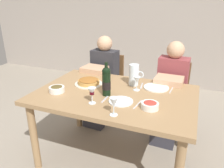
{
  "coord_description": "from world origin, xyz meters",
  "views": [
    {
      "loc": [
        0.68,
        -1.77,
        1.59
      ],
      "look_at": [
        -0.03,
        0.01,
        0.84
      ],
      "focal_mm": 34.78,
      "sensor_mm": 36.0,
      "label": 1
    }
  ],
  "objects": [
    {
      "name": "diner_left",
      "position": [
        -0.46,
        0.68,
        0.62
      ],
      "size": [
        0.36,
        0.52,
        1.16
      ],
      "rotation": [
        0.0,
        0.0,
        3.07
      ],
      "color": "#2D2D33",
      "rests_on": "ground"
    },
    {
      "name": "chair_left",
      "position": [
        -0.44,
        0.92,
        0.5
      ],
      "size": [
        0.43,
        0.43,
        0.87
      ],
      "rotation": [
        0.0,
        0.0,
        3.07
      ],
      "color": "brown",
      "rests_on": "ground"
    },
    {
      "name": "wine_glass_right_diner",
      "position": [
        0.17,
        0.14,
        0.86
      ],
      "size": [
        0.07,
        0.07,
        0.14
      ],
      "color": "silver",
      "rests_on": "dining_table"
    },
    {
      "name": "spoon_right_setting",
      "position": [
        0.19,
        0.27,
        0.76
      ],
      "size": [
        0.04,
        0.16,
        0.0
      ],
      "primitive_type": "cube",
      "rotation": [
        0.0,
        0.0,
        1.7
      ],
      "color": "silver",
      "rests_on": "dining_table"
    },
    {
      "name": "ground_plane",
      "position": [
        0.0,
        0.0,
        0.0
      ],
      "size": [
        8.0,
        8.0,
        0.0
      ],
      "primitive_type": "plane",
      "color": "gray"
    },
    {
      "name": "dinner_plate_left_setting",
      "position": [
        0.12,
        -0.16,
        0.77
      ],
      "size": [
        0.21,
        0.21,
        0.01
      ],
      "primitive_type": "cylinder",
      "color": "silver",
      "rests_on": "dining_table"
    },
    {
      "name": "back_wall",
      "position": [
        0.0,
        2.45,
        1.4
      ],
      "size": [
        8.0,
        0.1,
        2.8
      ],
      "primitive_type": "cube",
      "color": "#A3998E",
      "rests_on": "ground"
    },
    {
      "name": "water_pitcher",
      "position": [
        0.11,
        0.27,
        0.86
      ],
      "size": [
        0.15,
        0.1,
        0.22
      ],
      "color": "silver",
      "rests_on": "dining_table"
    },
    {
      "name": "knife_right_setting",
      "position": [
        0.49,
        0.27,
        0.76
      ],
      "size": [
        0.02,
        0.18,
        0.0
      ],
      "primitive_type": "cube",
      "rotation": [
        0.0,
        0.0,
        1.5
      ],
      "color": "silver",
      "rests_on": "dining_table"
    },
    {
      "name": "knife_left_setting",
      "position": [
        0.27,
        -0.16,
        0.76
      ],
      "size": [
        0.03,
        0.18,
        0.0
      ],
      "primitive_type": "cube",
      "rotation": [
        0.0,
        0.0,
        1.45
      ],
      "color": "silver",
      "rests_on": "dining_table"
    },
    {
      "name": "fork_left_setting",
      "position": [
        -0.03,
        -0.16,
        0.76
      ],
      "size": [
        0.02,
        0.16,
        0.0
      ],
      "primitive_type": "cube",
      "rotation": [
        0.0,
        0.0,
        1.58
      ],
      "color": "silver",
      "rests_on": "dining_table"
    },
    {
      "name": "dinner_plate_right_setting",
      "position": [
        0.34,
        0.27,
        0.77
      ],
      "size": [
        0.25,
        0.25,
        0.01
      ],
      "primitive_type": "cylinder",
      "color": "white",
      "rests_on": "dining_table"
    },
    {
      "name": "olive_bowl",
      "position": [
        -0.53,
        -0.19,
        0.79
      ],
      "size": [
        0.15,
        0.15,
        0.06
      ],
      "color": "white",
      "rests_on": "dining_table"
    },
    {
      "name": "diner_right",
      "position": [
        0.45,
        0.63,
        0.62
      ],
      "size": [
        0.35,
        0.51,
        1.16
      ],
      "rotation": [
        0.0,
        0.0,
        3.11
      ],
      "color": "#8E3D42",
      "rests_on": "ground"
    },
    {
      "name": "chair_right",
      "position": [
        0.45,
        0.86,
        0.5
      ],
      "size": [
        0.41,
        0.41,
        0.87
      ],
      "rotation": [
        0.0,
        0.0,
        3.11
      ],
      "color": "brown",
      "rests_on": "ground"
    },
    {
      "name": "salad_bowl",
      "position": [
        0.38,
        -0.19,
        0.79
      ],
      "size": [
        0.14,
        0.14,
        0.06
      ],
      "color": "white",
      "rests_on": "dining_table"
    },
    {
      "name": "wine_glass_left_diner",
      "position": [
        -0.1,
        -0.28,
        0.87
      ],
      "size": [
        0.07,
        0.07,
        0.14
      ],
      "color": "silver",
      "rests_on": "dining_table"
    },
    {
      "name": "wine_bottle",
      "position": [
        -0.06,
        -0.07,
        0.9
      ],
      "size": [
        0.08,
        0.08,
        0.32
      ],
      "color": "black",
      "rests_on": "dining_table"
    },
    {
      "name": "baked_tart",
      "position": [
        -0.34,
        0.11,
        0.79
      ],
      "size": [
        0.29,
        0.29,
        0.06
      ],
      "color": "silver",
      "rests_on": "dining_table"
    },
    {
      "name": "dining_table",
      "position": [
        0.0,
        0.0,
        0.67
      ],
      "size": [
        1.5,
        1.0,
        0.76
      ],
      "color": "#9E7A51",
      "rests_on": "ground"
    },
    {
      "name": "wine_glass_centre",
      "position": [
        0.14,
        -0.4,
        0.87
      ],
      "size": [
        0.07,
        0.07,
        0.15
      ],
      "color": "silver",
      "rests_on": "dining_table"
    }
  ]
}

